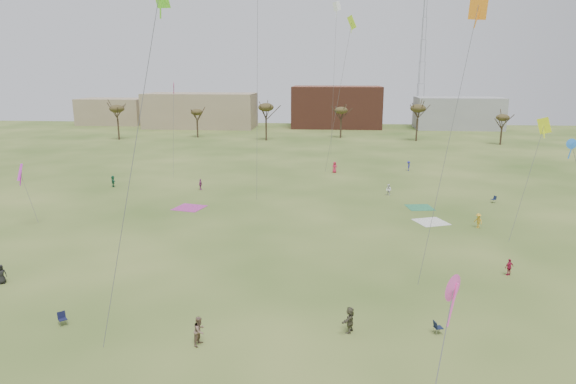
# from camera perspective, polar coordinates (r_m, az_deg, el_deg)

# --- Properties ---
(ground) EXTENTS (260.00, 260.00, 0.00)m
(ground) POSITION_cam_1_polar(r_m,az_deg,el_deg) (36.53, -1.70, -12.87)
(ground) COLOR #2E4E18
(ground) RESTS_ON ground
(spectator_fore_a) EXTENTS (0.89, 0.66, 1.41)m
(spectator_fore_a) POSITION_cam_1_polar(r_m,az_deg,el_deg) (45.18, 23.76, -7.79)
(spectator_fore_a) COLOR #AB1D43
(spectator_fore_a) RESTS_ON ground
(spectator_fore_b) EXTENTS (0.92, 1.05, 1.83)m
(spectator_fore_b) POSITION_cam_1_polar(r_m,az_deg,el_deg) (32.09, -9.98, -15.21)
(spectator_fore_b) COLOR #7A5E4E
(spectator_fore_b) RESTS_ON ground
(spectator_fore_c) EXTENTS (1.12, 1.66, 1.72)m
(spectator_fore_c) POSITION_cam_1_polar(r_m,az_deg,el_deg) (33.22, 7.01, -14.15)
(spectator_fore_c) COLOR brown
(spectator_fore_c) RESTS_ON ground
(flyer_mid_a) EXTENTS (0.91, 0.81, 1.56)m
(flyer_mid_a) POSITION_cam_1_polar(r_m,az_deg,el_deg) (45.79, -29.71, -8.07)
(flyer_mid_a) COLOR black
(flyer_mid_a) RESTS_ON ground
(flyer_mid_b) EXTENTS (1.04, 1.17, 1.57)m
(flyer_mid_b) POSITION_cam_1_polar(r_m,az_deg,el_deg) (57.23, 20.73, -3.05)
(flyer_mid_b) COLOR gold
(flyer_mid_b) RESTS_ON ground
(spectator_mid_d) EXTENTS (0.52, 0.96, 1.56)m
(spectator_mid_d) POSITION_cam_1_polar(r_m,az_deg,el_deg) (71.73, -9.88, 0.85)
(spectator_mid_d) COLOR #A5458A
(spectator_mid_d) RESTS_ON ground
(spectator_mid_e) EXTENTS (0.95, 0.94, 1.55)m
(spectator_mid_e) POSITION_cam_1_polar(r_m,az_deg,el_deg) (68.76, 11.33, 0.24)
(spectator_mid_e) COLOR white
(spectator_mid_e) RESTS_ON ground
(flyer_far_a) EXTENTS (1.19, 1.53, 1.62)m
(flyer_far_a) POSITION_cam_1_polar(r_m,az_deg,el_deg) (76.85, -19.19, 1.16)
(flyer_far_a) COLOR #226746
(flyer_far_a) RESTS_ON ground
(flyer_far_b) EXTENTS (1.05, 0.90, 1.81)m
(flyer_far_b) POSITION_cam_1_polar(r_m,az_deg,el_deg) (83.05, 5.30, 2.80)
(flyer_far_b) COLOR #C62244
(flyer_far_b) RESTS_ON ground
(flyer_far_c) EXTENTS (0.74, 1.11, 1.60)m
(flyer_far_c) POSITION_cam_1_polar(r_m,az_deg,el_deg) (86.87, 13.48, 2.89)
(flyer_far_c) COLOR navy
(flyer_far_c) RESTS_ON ground
(blanket_cream) EXTENTS (4.13, 4.13, 0.03)m
(blanket_cream) POSITION_cam_1_polar(r_m,az_deg,el_deg) (57.95, 15.88, -3.29)
(blanket_cream) COLOR white
(blanket_cream) RESTS_ON ground
(blanket_plum) EXTENTS (4.07, 4.07, 0.03)m
(blanket_plum) POSITION_cam_1_polar(r_m,az_deg,el_deg) (62.65, -11.10, -1.77)
(blanket_plum) COLOR #B83896
(blanket_plum) RESTS_ON ground
(blanket_olive) EXTENTS (3.46, 3.46, 0.03)m
(blanket_olive) POSITION_cam_1_polar(r_m,az_deg,el_deg) (63.68, 14.69, -1.72)
(blanket_olive) COLOR #2F8354
(blanket_olive) RESTS_ON ground
(camp_chair_left) EXTENTS (0.74, 0.74, 0.87)m
(camp_chair_left) POSITION_cam_1_polar(r_m,az_deg,el_deg) (37.14, -24.14, -13.22)
(camp_chair_left) COLOR #131534
(camp_chair_left) RESTS_ON ground
(camp_chair_center) EXTENTS (0.67, 0.64, 0.87)m
(camp_chair_center) POSITION_cam_1_polar(r_m,az_deg,el_deg) (34.44, 16.61, -14.72)
(camp_chair_center) COLOR #121A33
(camp_chair_center) RESTS_ON ground
(camp_chair_right) EXTENTS (0.70, 0.68, 0.87)m
(camp_chair_right) POSITION_cam_1_polar(r_m,az_deg,el_deg) (68.99, 22.23, -0.91)
(camp_chair_right) COLOR #151E3A
(camp_chair_right) RESTS_ON ground
(kites_aloft) EXTENTS (58.89, 79.82, 27.59)m
(kites_aloft) POSITION_cam_1_polar(r_m,az_deg,el_deg) (70.51, 2.61, 19.17)
(kites_aloft) COLOR #C9155D
(kites_aloft) RESTS_ON ground
(tree_line) EXTENTS (117.44, 49.32, 8.91)m
(tree_line) POSITION_cam_1_polar(r_m,az_deg,el_deg) (112.20, 1.59, 8.81)
(tree_line) COLOR #3A2B1E
(tree_line) RESTS_ON ground
(building_tan) EXTENTS (32.00, 14.00, 10.00)m
(building_tan) POSITION_cam_1_polar(r_m,az_deg,el_deg) (152.96, -9.84, 9.08)
(building_tan) COLOR #937F60
(building_tan) RESTS_ON ground
(building_brick) EXTENTS (26.00, 16.00, 12.00)m
(building_brick) POSITION_cam_1_polar(r_m,az_deg,el_deg) (152.85, 5.51, 9.59)
(building_brick) COLOR brown
(building_brick) RESTS_ON ground
(building_grey) EXTENTS (24.00, 12.00, 9.00)m
(building_grey) POSITION_cam_1_polar(r_m,az_deg,el_deg) (155.21, 18.68, 8.45)
(building_grey) COLOR gray
(building_grey) RESTS_ON ground
(building_tan_west) EXTENTS (20.00, 12.00, 8.00)m
(building_tan_west) POSITION_cam_1_polar(r_m,az_deg,el_deg) (169.62, -19.17, 8.62)
(building_tan_west) COLOR #937F60
(building_tan_west) RESTS_ON ground
(radio_tower) EXTENTS (1.51, 1.72, 41.00)m
(radio_tower) POSITION_cam_1_polar(r_m,az_deg,el_deg) (159.67, 14.90, 14.12)
(radio_tower) COLOR #9EA3A8
(radio_tower) RESTS_ON ground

